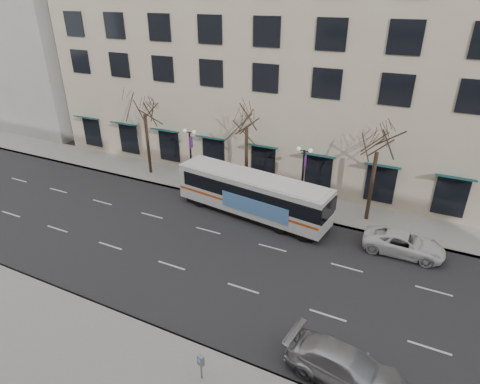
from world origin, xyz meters
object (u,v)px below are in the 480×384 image
Objects in this scene: tree_far_right at (379,139)px; lamp_post_right at (303,176)px; white_pickup at (404,244)px; lamp_post_left at (191,155)px; silver_car at (346,367)px; tree_far_mid at (247,115)px; pay_station at (201,362)px; city_bus at (253,194)px; tree_far_left at (144,104)px.

tree_far_right is 1.55× the size of lamp_post_right.
tree_far_right reaches higher than white_pickup.
lamp_post_left is 0.96× the size of silver_car.
tree_far_mid is at bearing 173.17° from lamp_post_right.
silver_car is 1.06× the size of white_pickup.
pay_station is at bearing -56.86° from lamp_post_left.
lamp_post_left is at bearing -173.15° from tree_far_mid.
tree_far_mid is 1.67× the size of white_pickup.
city_bus is 11.00m from white_pickup.
silver_car is at bearing 173.80° from white_pickup.
tree_far_left is 24.35m from pay_station.
lamp_post_left is at bearing 57.52° from silver_car.
lamp_post_left is 18.24m from white_pickup.
silver_car is at bearing -34.11° from tree_far_left.
pay_station is (-5.67, -2.78, 0.34)m from silver_car.
tree_far_mid is at bearing 130.89° from city_bus.
white_pickup is at bearing -48.24° from tree_far_right.
tree_far_right is at bearing 41.69° from white_pickup.
white_pickup is 15.79m from pay_station.
city_bus is 9.25× the size of pay_station.
tree_far_right is at bearing 0.00° from tree_far_left.
pay_station reaches higher than white_pickup.
tree_far_left is 1.03× the size of tree_far_right.
tree_far_left is 1.60× the size of lamp_post_right.
silver_car is 6.32m from pay_station.
silver_car is at bearing -64.63° from lamp_post_right.
white_pickup is (17.91, -2.67, -2.23)m from lamp_post_left.
tree_far_mid reaches higher than lamp_post_left.
white_pickup is (22.92, -3.27, -5.99)m from tree_far_left.
city_bus is (-3.04, -2.42, -1.13)m from lamp_post_right.
lamp_post_right is at bearing 0.00° from lamp_post_left.
tree_far_left is at bearing 173.57° from city_bus.
tree_far_left is 26.85m from silver_car.
tree_far_left is 0.98× the size of tree_far_mid.
lamp_post_right is (10.00, 0.00, 0.00)m from lamp_post_left.
tree_far_mid reaches higher than tree_far_right.
tree_far_mid is 1.06× the size of tree_far_right.
lamp_post_right is 0.96× the size of silver_car.
tree_far_right is 1.55× the size of lamp_post_left.
tree_far_mid reaches higher than tree_far_left.
city_bus is at bearing 47.48° from silver_car.
tree_far_mid is at bearing 0.00° from tree_far_left.
lamp_post_right is at bearing -173.15° from tree_far_right.
white_pickup is at bearing -18.63° from lamp_post_right.
pay_station is (4.05, -14.45, -0.68)m from city_bus.
city_bus is at bearing 122.09° from pay_station.
city_bus is (1.97, -3.02, -5.10)m from tree_far_mid.
tree_far_mid is at bearing 75.74° from white_pickup.
silver_car reaches higher than pay_station.
city_bus is at bearing -14.14° from tree_far_left.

